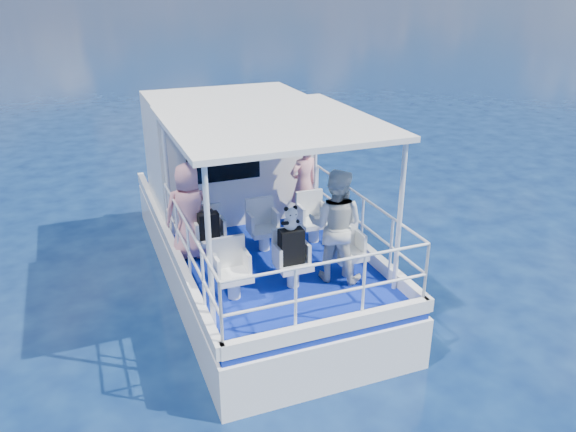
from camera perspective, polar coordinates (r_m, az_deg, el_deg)
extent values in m
plane|color=#08193E|center=(9.68, -1.94, -8.66)|extent=(2000.00, 2000.00, 0.00)
cube|color=white|center=(10.50, -3.77, -5.98)|extent=(3.00, 7.00, 1.60)
cube|color=#0B209B|center=(10.12, -3.90, -1.76)|extent=(2.90, 6.90, 0.10)
cube|color=white|center=(10.89, -6.14, 6.43)|extent=(2.85, 2.00, 2.20)
cube|color=white|center=(8.28, -1.77, 9.48)|extent=(3.00, 3.20, 0.08)
cylinder|color=white|center=(6.95, -8.01, -3.46)|extent=(0.07, 0.07, 2.20)
cylinder|color=white|center=(7.93, 11.28, -0.28)|extent=(0.07, 0.07, 2.20)
cylinder|color=white|center=(9.60, -12.16, 3.77)|extent=(0.07, 0.07, 2.20)
cylinder|color=white|center=(10.33, 2.78, 5.62)|extent=(0.07, 0.07, 2.20)
cube|color=white|center=(9.11, -7.81, -3.19)|extent=(0.48, 0.46, 0.38)
cube|color=white|center=(9.32, -2.44, -2.33)|extent=(0.48, 0.46, 0.38)
cube|color=white|center=(9.62, 2.63, -1.51)|extent=(0.48, 0.46, 0.38)
cube|color=white|center=(7.99, -5.53, -7.03)|extent=(0.48, 0.46, 0.38)
cube|color=white|center=(8.24, 0.52, -5.93)|extent=(0.48, 0.46, 0.38)
cube|color=white|center=(8.57, 6.14, -4.84)|extent=(0.48, 0.46, 0.38)
imported|color=pink|center=(8.98, -10.00, 0.46)|extent=(0.68, 0.57, 1.57)
imported|color=pink|center=(10.03, 1.59, 3.25)|extent=(0.65, 0.51, 1.58)
imported|color=silver|center=(8.20, 4.85, -0.96)|extent=(1.06, 1.02, 1.71)
cube|color=black|center=(8.91, -8.07, -0.97)|extent=(0.32, 0.18, 0.42)
cube|color=black|center=(8.03, 0.33, -3.11)|extent=(0.35, 0.20, 0.52)
cube|color=black|center=(8.81, -8.02, 0.46)|extent=(0.11, 0.06, 0.06)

